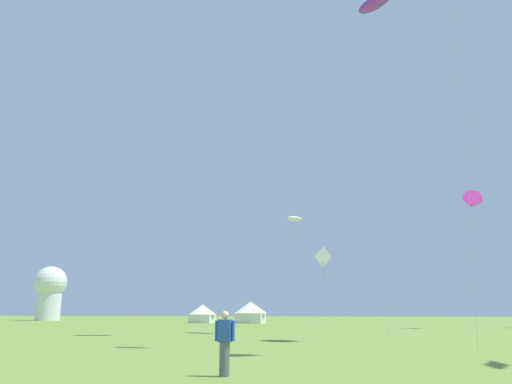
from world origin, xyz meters
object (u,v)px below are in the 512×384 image
Objects in this scene: kite_purple_parafoil at (374,3)px; festival_tent_center at (202,313)px; kite_magenta_delta at (472,202)px; kite_white_parafoil at (295,219)px; festival_tent_right at (251,311)px; kite_white_diamond at (323,258)px; observatory_dome at (50,290)px; person_spectator at (225,344)px.

kite_purple_parafoil is 6.88× the size of festival_tent_center.
kite_magenta_delta is at bearing -27.59° from festival_tent_center.
kite_white_parafoil reaches higher than festival_tent_right.
kite_purple_parafoil reaches higher than festival_tent_center.
kite_white_diamond is 1.87× the size of festival_tent_right.
kite_white_diamond is 0.64× the size of kite_magenta_delta.
kite_white_diamond is at bearing 169.18° from kite_magenta_delta.
kite_magenta_delta is 1.38× the size of observatory_dome.
kite_purple_parafoil is (10.53, -18.70, 16.56)m from kite_white_parafoil.
festival_tent_center is at bearing -20.52° from observatory_dome.
kite_purple_parafoil is at bearing -60.63° from kite_white_parafoil.
festival_tent_right is (-14.56, 65.08, 0.98)m from person_spectator.
observatory_dome is at bearing 152.33° from kite_white_diamond.
observatory_dome reaches higher than person_spectator.
festival_tent_center is 40.04m from observatory_dome.
observatory_dome is at bearing 142.61° from kite_purple_parafoil.
festival_tent_center is at bearing 135.41° from kite_white_parafoil.
kite_white_parafoil is 1.41× the size of kite_white_diamond.
kite_magenta_delta is 0.49× the size of kite_purple_parafoil.
kite_white_parafoil is at bearing -167.33° from kite_white_diamond.
kite_white_parafoil is at bearing -29.68° from observatory_dome.
kite_white_parafoil is 7.75× the size of person_spectator.
festival_tent_right is at bearing 119.28° from kite_purple_parafoil.
person_spectator is at bearing -84.15° from kite_white_parafoil.
festival_tent_right is 0.47× the size of observatory_dome.
festival_tent_center is at bearing 109.03° from person_spectator.
person_spectator is (-15.45, -45.28, -12.77)m from kite_magenta_delta.
kite_white_diamond is at bearing 12.67° from kite_white_parafoil.
festival_tent_right is at bearing -17.17° from observatory_dome.
kite_purple_parafoil reaches higher than festival_tent_right.
kite_white_parafoil is 22.73m from festival_tent_right.
kite_white_parafoil reaches higher than festival_tent_center.
kite_white_diamond is (3.33, 0.75, -4.86)m from kite_white_parafoil.
kite_white_parafoil is 27.11m from kite_purple_parafoil.
kite_white_diamond is at bearing -51.86° from festival_tent_right.
kite_white_parafoil reaches higher than person_spectator.
kite_white_diamond is 18.18m from kite_magenta_delta.
kite_magenta_delta is 8.61× the size of person_spectator.
kite_purple_parafoil is at bearing -37.39° from observatory_dome.
person_spectator is 0.34× the size of festival_tent_right.
kite_purple_parafoil reaches higher than kite_magenta_delta.
kite_purple_parafoil is 5.96× the size of festival_tent_right.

